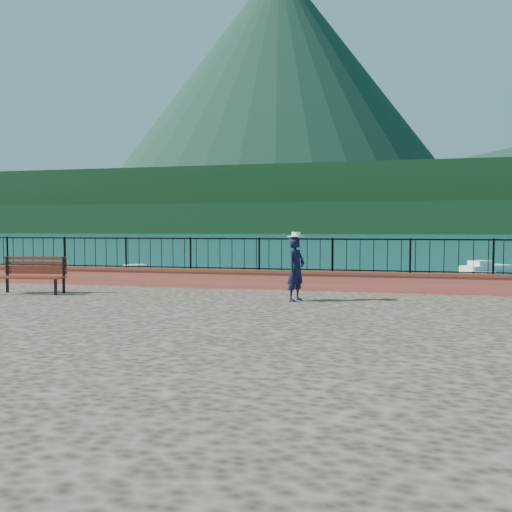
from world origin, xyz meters
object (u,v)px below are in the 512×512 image
at_px(person, 296,269).
at_px(boat_5, 486,266).
at_px(boat_1, 368,285).
at_px(park_bench, 32,283).
at_px(boat_0, 239,285).
at_px(boat_2, 496,280).
at_px(boat_3, 143,270).

height_order(person, boat_5, person).
xyz_separation_m(boat_1, boat_5, (8.34, 14.50, 0.00)).
height_order(park_bench, person, person).
bearing_deg(boat_1, boat_0, -155.41).
xyz_separation_m(boat_0, boat_2, (12.39, 5.17, 0.00)).
distance_m(boat_1, boat_3, 15.03).
distance_m(boat_2, boat_5, 10.71).
bearing_deg(person, park_bench, 116.19).
bearing_deg(person, boat_5, 3.16).
distance_m(park_bench, person, 7.50).
bearing_deg(boat_1, park_bench, -116.27).
bearing_deg(boat_0, person, -64.75).
height_order(park_bench, boat_2, park_bench).
relative_size(boat_1, boat_3, 1.08).
relative_size(boat_3, boat_5, 0.81).
relative_size(person, boat_0, 0.39).
bearing_deg(boat_3, boat_2, -47.55).
bearing_deg(boat_1, boat_5, 72.98).
distance_m(park_bench, boat_5, 31.42).
height_order(boat_0, boat_2, same).
height_order(park_bench, boat_5, park_bench).
relative_size(boat_0, boat_1, 1.15).
height_order(boat_0, boat_3, same).
distance_m(boat_0, boat_5, 21.21).
bearing_deg(boat_3, park_bench, -117.80).
xyz_separation_m(park_bench, person, (7.48, 0.19, 0.51)).
bearing_deg(boat_0, park_bench, -105.26).
xyz_separation_m(boat_2, boat_3, (-20.45, 1.64, 0.00)).
height_order(boat_2, boat_3, same).
bearing_deg(boat_2, boat_1, -158.71).
distance_m(person, boat_2, 17.43).
bearing_deg(boat_2, person, -128.75).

